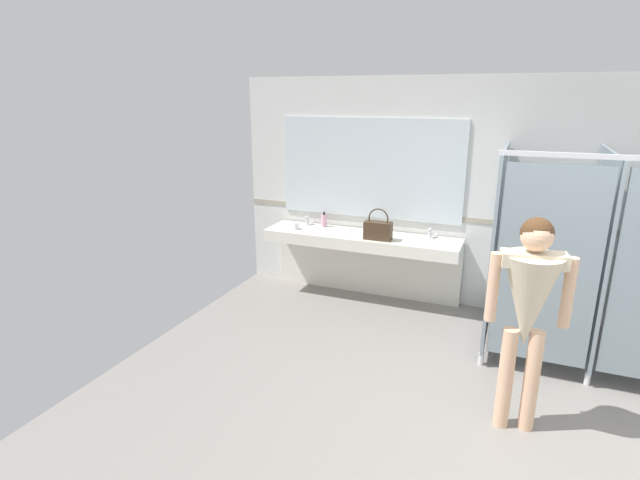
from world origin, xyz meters
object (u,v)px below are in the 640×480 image
object	(u,v)px
handbag	(378,230)
paper_cup	(296,226)
person_standing	(529,301)
soap_dispenser	(324,220)

from	to	relation	value
handbag	paper_cup	bearing A→B (deg)	178.17
person_standing	handbag	size ratio (longest dim) A/B	4.46
person_standing	paper_cup	distance (m)	3.19
soap_dispenser	paper_cup	distance (m)	0.38
soap_dispenser	person_standing	bearing A→B (deg)	-40.75
soap_dispenser	paper_cup	size ratio (longest dim) A/B	2.11
handbag	soap_dispenser	xyz separation A→B (m)	(-0.79, 0.30, -0.04)
soap_dispenser	handbag	bearing A→B (deg)	-20.90
person_standing	soap_dispenser	size ratio (longest dim) A/B	8.61
paper_cup	soap_dispenser	bearing A→B (deg)	44.67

